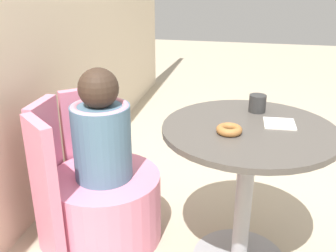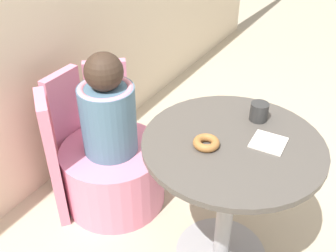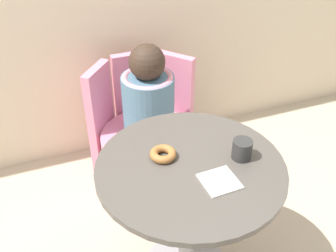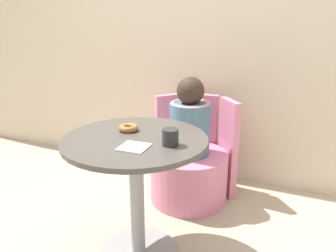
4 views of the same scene
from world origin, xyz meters
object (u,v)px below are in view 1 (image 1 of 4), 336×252
child_figure (101,131)px  donut (229,130)px  tub_chair (107,206)px  cup (257,103)px  round_table (246,167)px

child_figure → donut: (-0.13, -0.60, 0.11)m
tub_chair → donut: (-0.13, -0.60, 0.53)m
donut → cup: (0.28, -0.11, 0.02)m
donut → tub_chair: bearing=77.3°
tub_chair → donut: donut is taller
cup → round_table: bearing=172.2°
round_table → child_figure: bearing=85.5°
round_table → cup: size_ratio=9.23×
donut → child_figure: bearing=77.3°
child_figure → donut: bearing=-102.7°
cup → child_figure: bearing=101.9°
tub_chair → child_figure: size_ratio=1.02×
round_table → donut: (-0.08, 0.08, 0.20)m
child_figure → cup: (0.15, -0.71, 0.14)m
round_table → cup: (0.20, -0.03, 0.23)m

